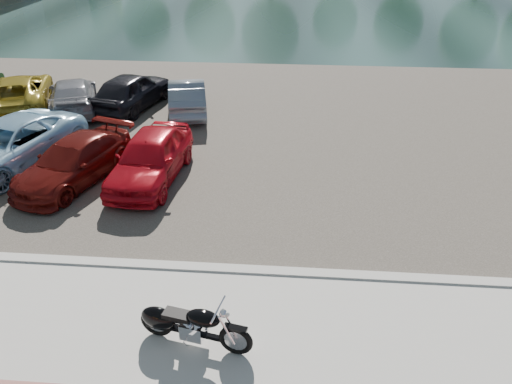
# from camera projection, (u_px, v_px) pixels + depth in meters

# --- Properties ---
(ground) EXTENTS (200.00, 200.00, 0.00)m
(ground) POSITION_uv_depth(u_px,v_px,m) (245.00, 336.00, 10.09)
(ground) COLOR #595447
(ground) RESTS_ON ground
(promenade) EXTENTS (60.00, 6.00, 0.10)m
(promenade) POSITION_uv_depth(u_px,v_px,m) (239.00, 375.00, 9.20)
(promenade) COLOR #B1AFA7
(promenade) RESTS_ON ground
(kerb) EXTENTS (60.00, 0.30, 0.14)m
(kerb) POSITION_uv_depth(u_px,v_px,m) (253.00, 271.00, 11.79)
(kerb) COLOR #B1AFA7
(kerb) RESTS_ON ground
(parking_lot) EXTENTS (60.00, 18.00, 0.04)m
(parking_lot) POSITION_uv_depth(u_px,v_px,m) (273.00, 127.00, 19.59)
(parking_lot) COLOR #3C3830
(parking_lot) RESTS_ON ground
(river) EXTENTS (120.00, 40.00, 0.00)m
(river) POSITION_uv_depth(u_px,v_px,m) (289.00, 3.00, 44.67)
(river) COLOR #1A2E2C
(river) RESTS_ON ground
(motorcycle) EXTENTS (2.30, 0.88, 1.05)m
(motorcycle) POSITION_uv_depth(u_px,v_px,m) (185.00, 324.00, 9.63)
(motorcycle) COLOR black
(motorcycle) RESTS_ON promenade
(car_2) EXTENTS (4.03, 5.90, 1.50)m
(car_2) POSITION_uv_depth(u_px,v_px,m) (9.00, 145.00, 16.29)
(car_2) COLOR #9BC7E2
(car_2) RESTS_ON parking_lot
(car_3) EXTENTS (3.14, 4.83, 1.30)m
(car_3) POSITION_uv_depth(u_px,v_px,m) (74.00, 162.00, 15.45)
(car_3) COLOR #5F110D
(car_3) RESTS_ON parking_lot
(car_4) EXTENTS (2.13, 4.58, 1.52)m
(car_4) POSITION_uv_depth(u_px,v_px,m) (150.00, 157.00, 15.48)
(car_4) COLOR #B00B17
(car_4) RESTS_ON parking_lot
(car_6) EXTENTS (3.83, 5.42, 1.37)m
(car_6) POSITION_uv_depth(u_px,v_px,m) (21.00, 92.00, 21.19)
(car_6) COLOR #AC9327
(car_6) RESTS_ON parking_lot
(car_7) EXTENTS (3.45, 4.97, 1.34)m
(car_7) POSITION_uv_depth(u_px,v_px,m) (73.00, 95.00, 20.85)
(car_7) COLOR gray
(car_7) RESTS_ON parking_lot
(car_8) EXTENTS (2.84, 4.79, 1.53)m
(car_8) POSITION_uv_depth(u_px,v_px,m) (131.00, 91.00, 21.05)
(car_8) COLOR black
(car_8) RESTS_ON parking_lot
(car_9) EXTENTS (2.32, 4.39, 1.38)m
(car_9) POSITION_uv_depth(u_px,v_px,m) (187.00, 96.00, 20.69)
(car_9) COLOR slate
(car_9) RESTS_ON parking_lot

